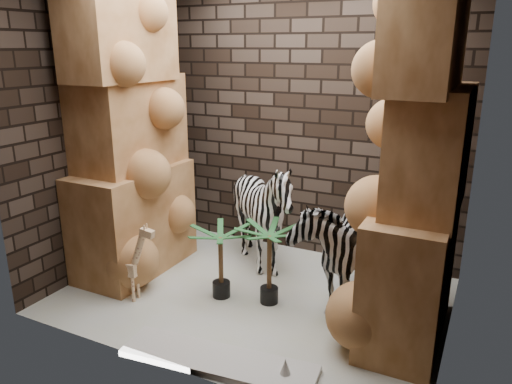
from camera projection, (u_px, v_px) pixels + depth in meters
The scene contains 13 objects.
floor at pixel (253, 295), 4.68m from camera, with size 3.50×3.50×0.00m, color silver.
wall_back at pixel (304, 122), 5.31m from camera, with size 3.50×3.50×0.00m, color black.
wall_front at pixel (166, 174), 3.17m from camera, with size 3.50×3.50×0.00m, color black.
wall_left at pixel (101, 127), 4.99m from camera, with size 3.00×3.00×0.00m, color black.
wall_right at pixel (469, 162), 3.50m from camera, with size 3.00×3.00×0.00m, color black.
rock_pillar_left at pixel (127, 130), 4.84m from camera, with size 0.68×1.30×3.00m, color tan, non-canonical shape.
rock_pillar_right at pixel (421, 158), 3.64m from camera, with size 0.58×1.25×3.00m, color tan, non-canonical shape.
zebra_right at pixel (337, 236), 4.42m from camera, with size 0.58×1.08×1.28m, color white.
zebra_left at pixel (263, 219), 5.08m from camera, with size 1.00×1.24×1.13m, color white.
giraffe_toy at pixel (124, 259), 4.52m from camera, with size 0.41×0.14×0.80m, color #FED19C, non-canonical shape.
palm_front at pixel (269, 265), 4.44m from camera, with size 0.36×0.36×0.77m, color #184224, non-canonical shape.
palm_back at pixel (221, 262), 4.56m from camera, with size 0.36×0.36×0.70m, color #184224, non-canonical shape.
surfboard at pixel (218, 360), 3.67m from camera, with size 1.52×0.37×0.05m, color silver.
Camera 1 is at (1.90, -3.73, 2.31)m, focal length 34.10 mm.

